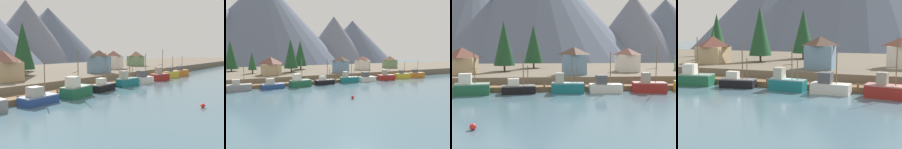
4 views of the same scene
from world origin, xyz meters
The scene contains 18 objects.
ground_plane centered at (0.00, 20.00, -0.50)m, with size 400.00×400.00×1.00m, color #476675.
dock centered at (0.00, 1.99, 0.50)m, with size 80.00×4.00×1.60m.
shoreline_bank centered at (0.00, 32.00, 1.25)m, with size 400.00×56.00×2.50m, color #665B4C.
mountain_west_peak centered at (-50.72, 134.03, 29.15)m, with size 115.14×115.14×58.30m, color slate.
mountain_central_peak centered at (-7.58, 146.06, 40.31)m, with size 148.15×148.15×80.62m, color slate.
mountain_east_peak centered at (62.99, 140.11, 24.58)m, with size 74.20×74.20×49.16m, color slate.
mountain_far_ridge centered at (92.68, 150.82, 24.10)m, with size 95.56×95.56×48.20m, color slate.
fishing_boat_green centered at (-17.55, -2.20, 1.41)m, with size 6.66×4.00×8.89m.
fishing_boat_black centered at (-9.00, -1.65, 1.05)m, with size 6.49×3.03×8.29m.
fishing_boat_teal centered at (0.30, -1.49, 1.33)m, with size 6.43×2.79×7.65m.
fishing_boat_white centered at (7.76, -1.61, 1.23)m, with size 6.40×2.98×7.95m.
fishing_boat_red centered at (16.47, -2.03, 1.25)m, with size 6.63×3.78×9.26m.
house_blue centered at (3.15, 10.18, 5.80)m, with size 5.81×4.57×6.48m.
house_tan centered at (-23.61, 13.13, 5.79)m, with size 6.65×6.22×6.43m.
house_white centered at (18.34, 16.95, 5.72)m, with size 5.83×5.11×6.30m.
conifer_mid_right centered at (-7.16, 31.78, 10.10)m, with size 6.01×6.01×13.57m.
conifer_back_left centered at (-14.60, 20.00, 10.01)m, with size 5.65×5.65×13.44m.
channel_buoy centered at (-11.55, -23.85, 0.35)m, with size 0.70×0.70×0.70m, color red.
Camera 3 is at (-4.21, -50.88, 8.36)m, focal length 41.54 mm.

